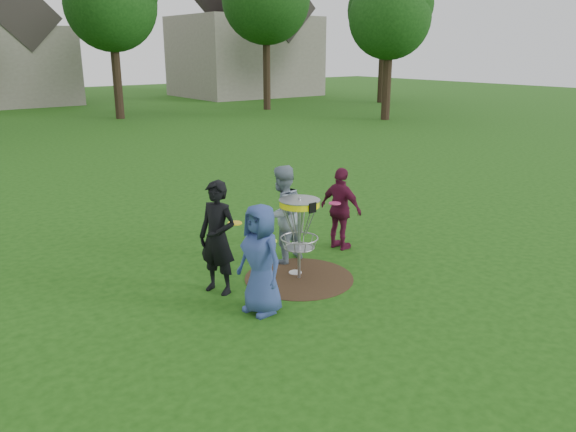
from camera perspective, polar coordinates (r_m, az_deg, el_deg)
ground at (r=9.33m, az=1.13°, el=-6.32°), size 100.00×100.00×0.00m
dirt_patch at (r=9.33m, az=1.13°, el=-6.29°), size 1.80×1.80×0.01m
player_blue at (r=7.90m, az=-2.80°, el=-4.41°), size 0.61×0.84×1.60m
player_black at (r=8.59m, az=-7.17°, el=-2.21°), size 0.63×0.76×1.77m
player_grey at (r=9.78m, az=-0.63°, el=0.17°), size 0.93×0.77×1.73m
player_maroon at (r=10.48m, az=5.39°, el=0.73°), size 0.52×0.96×1.55m
disc_on_grass at (r=9.52m, az=0.75°, el=-5.76°), size 0.22×0.22×0.02m
disc_golf_basket at (r=8.98m, az=1.17°, el=-0.32°), size 0.66×0.67×1.38m
held_discs at (r=9.06m, az=-0.38°, el=-0.15°), size 2.52×1.26×0.15m
house_row at (r=41.04m, az=-24.15°, el=16.00°), size 44.50×10.65×11.62m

